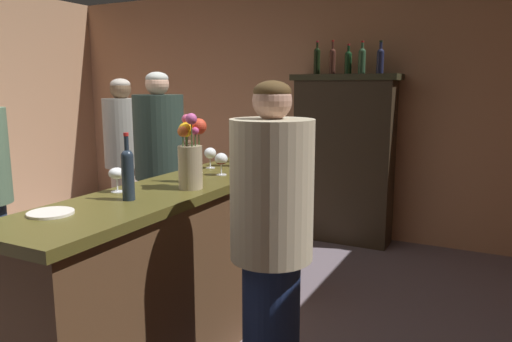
# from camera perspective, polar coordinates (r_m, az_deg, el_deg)

# --- Properties ---
(wall_back) EXTENTS (5.60, 0.12, 2.64)m
(wall_back) POSITION_cam_1_polar(r_m,az_deg,el_deg) (5.52, 2.39, 7.22)
(wall_back) COLOR tan
(wall_back) RESTS_ON ground
(bar_counter) EXTENTS (0.53, 2.25, 1.05)m
(bar_counter) POSITION_cam_1_polar(r_m,az_deg,el_deg) (2.91, -8.79, -11.60)
(bar_counter) COLOR brown
(bar_counter) RESTS_ON ground
(display_cabinet) EXTENTS (1.05, 0.39, 1.70)m
(display_cabinet) POSITION_cam_1_polar(r_m,az_deg,el_deg) (4.99, 10.31, 1.77)
(display_cabinet) COLOR #2D2317
(display_cabinet) RESTS_ON ground
(wine_bottle_riesling) EXTENTS (0.07, 0.07, 0.32)m
(wine_bottle_riesling) POSITION_cam_1_polar(r_m,az_deg,el_deg) (3.31, -2.23, 3.17)
(wine_bottle_riesling) COLOR #1D3F22
(wine_bottle_riesling) RESTS_ON bar_counter
(wine_bottle_malbec) EXTENTS (0.07, 0.07, 0.29)m
(wine_bottle_malbec) POSITION_cam_1_polar(r_m,az_deg,el_deg) (3.57, -0.14, 3.34)
(wine_bottle_malbec) COLOR black
(wine_bottle_malbec) RESTS_ON bar_counter
(wine_bottle_syrah) EXTENTS (0.06, 0.06, 0.33)m
(wine_bottle_syrah) POSITION_cam_1_polar(r_m,az_deg,el_deg) (2.79, -8.05, 1.54)
(wine_bottle_syrah) COLOR #442E1F
(wine_bottle_syrah) RESTS_ON bar_counter
(wine_bottle_rose) EXTENTS (0.06, 0.06, 0.33)m
(wine_bottle_rose) POSITION_cam_1_polar(r_m,az_deg,el_deg) (2.40, -14.91, -0.09)
(wine_bottle_rose) COLOR #1F2B39
(wine_bottle_rose) RESTS_ON bar_counter
(wine_glass_front) EXTENTS (0.08, 0.08, 0.14)m
(wine_glass_front) POSITION_cam_1_polar(r_m,az_deg,el_deg) (2.99, -4.14, 1.30)
(wine_glass_front) COLOR white
(wine_glass_front) RESTS_ON bar_counter
(wine_glass_mid) EXTENTS (0.08, 0.08, 0.13)m
(wine_glass_mid) POSITION_cam_1_polar(r_m,az_deg,el_deg) (2.61, -16.14, -0.37)
(wine_glass_mid) COLOR white
(wine_glass_mid) RESTS_ON bar_counter
(wine_glass_rear) EXTENTS (0.08, 0.08, 0.14)m
(wine_glass_rear) POSITION_cam_1_polar(r_m,az_deg,el_deg) (3.25, -5.44, 2.06)
(wine_glass_rear) COLOR white
(wine_glass_rear) RESTS_ON bar_counter
(wine_glass_spare) EXTENTS (0.08, 0.08, 0.16)m
(wine_glass_spare) POSITION_cam_1_polar(r_m,az_deg,el_deg) (3.51, -2.16, 2.92)
(wine_glass_spare) COLOR white
(wine_glass_spare) RESTS_ON bar_counter
(flower_arrangement) EXTENTS (0.13, 0.16, 0.41)m
(flower_arrangement) POSITION_cam_1_polar(r_m,az_deg,el_deg) (2.60, -7.72, 1.99)
(flower_arrangement) COLOR tan
(flower_arrangement) RESTS_ON bar_counter
(cheese_plate) EXTENTS (0.20, 0.20, 0.01)m
(cheese_plate) POSITION_cam_1_polar(r_m,az_deg,el_deg) (2.27, -23.09, -4.58)
(cheese_plate) COLOR white
(cheese_plate) RESTS_ON bar_counter
(display_bottle_left) EXTENTS (0.07, 0.07, 0.33)m
(display_bottle_left) POSITION_cam_1_polar(r_m,az_deg,el_deg) (5.04, 7.21, 12.90)
(display_bottle_left) COLOR black
(display_bottle_left) RESTS_ON display_cabinet
(display_bottle_midleft) EXTENTS (0.06, 0.06, 0.33)m
(display_bottle_midleft) POSITION_cam_1_polar(r_m,az_deg,el_deg) (4.99, 9.02, 12.84)
(display_bottle_midleft) COLOR #48261D
(display_bottle_midleft) RESTS_ON display_cabinet
(display_bottle_center) EXTENTS (0.07, 0.07, 0.29)m
(display_bottle_center) POSITION_cam_1_polar(r_m,az_deg,el_deg) (4.94, 10.84, 12.62)
(display_bottle_center) COLOR #133318
(display_bottle_center) RESTS_ON display_cabinet
(display_bottle_midright) EXTENTS (0.07, 0.07, 0.31)m
(display_bottle_midright) POSITION_cam_1_polar(r_m,az_deg,el_deg) (4.90, 12.41, 12.74)
(display_bottle_midright) COLOR #2D4F32
(display_bottle_midright) RESTS_ON display_cabinet
(display_bottle_right) EXTENTS (0.07, 0.07, 0.31)m
(display_bottle_right) POSITION_cam_1_polar(r_m,az_deg,el_deg) (4.86, 14.47, 12.64)
(display_bottle_right) COLOR #1E223F
(display_bottle_right) RESTS_ON display_cabinet
(patron_in_grey) EXTENTS (0.39, 0.39, 1.70)m
(patron_in_grey) POSITION_cam_1_polar(r_m,az_deg,el_deg) (3.90, -11.24, -0.03)
(patron_in_grey) COLOR gray
(patron_in_grey) RESTS_ON ground
(patron_tall) EXTENTS (0.34, 0.34, 1.65)m
(patron_tall) POSITION_cam_1_polar(r_m,az_deg,el_deg) (4.53, -15.32, 1.07)
(patron_tall) COLOR #B6A18F
(patron_tall) RESTS_ON ground
(bartender) EXTENTS (0.38, 0.38, 1.62)m
(bartender) POSITION_cam_1_polar(r_m,az_deg,el_deg) (2.24, 1.83, -8.61)
(bartender) COLOR navy
(bartender) RESTS_ON ground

